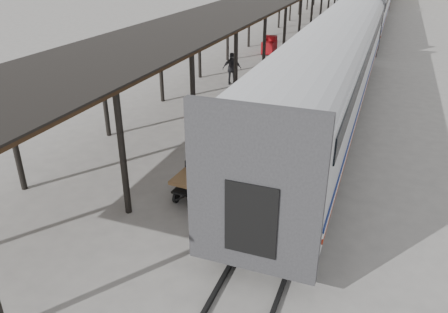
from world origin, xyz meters
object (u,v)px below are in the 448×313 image
at_px(baggage_cart, 203,175).
at_px(pedestrian, 232,69).
at_px(porter, 202,152).
at_px(luggage_tug, 269,46).

distance_m(baggage_cart, pedestrian, 12.76).
distance_m(baggage_cart, porter, 1.37).
bearing_deg(luggage_tug, pedestrian, -89.04).
xyz_separation_m(luggage_tug, porter, (3.75, -21.73, 1.22)).
distance_m(porter, pedestrian, 13.48).
bearing_deg(luggage_tug, baggage_cart, -80.29).
relative_size(baggage_cart, pedestrian, 1.31).
relative_size(baggage_cart, luggage_tug, 1.67).
height_order(baggage_cart, porter, porter).
bearing_deg(luggage_tug, porter, -79.93).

